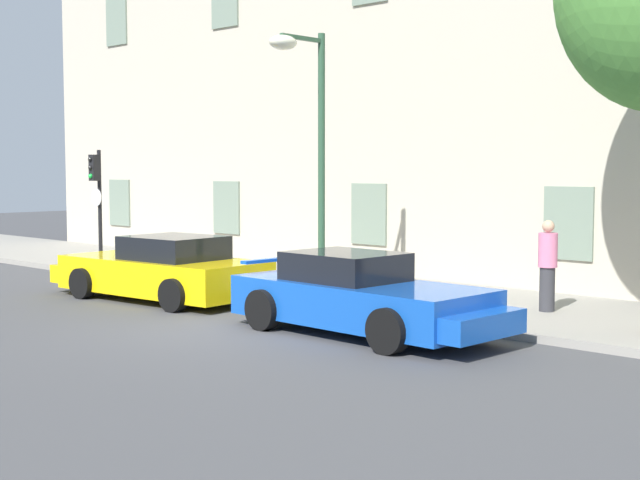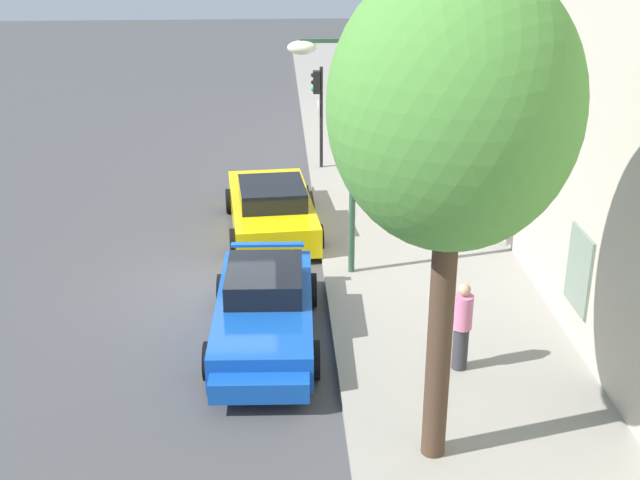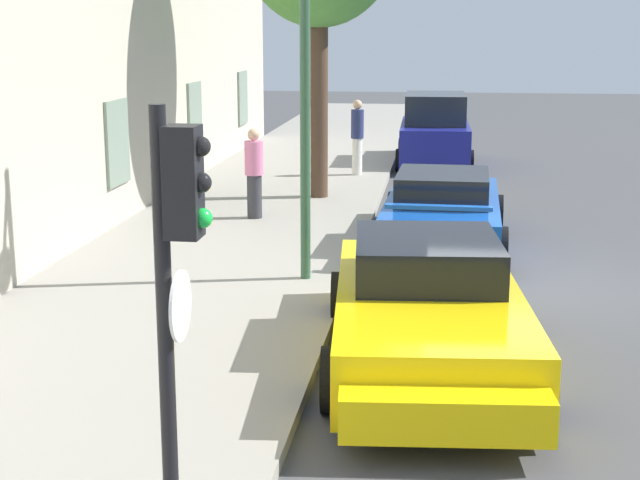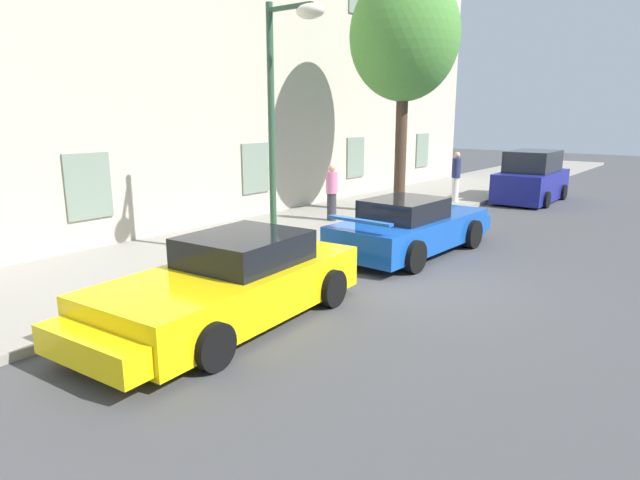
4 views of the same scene
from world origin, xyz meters
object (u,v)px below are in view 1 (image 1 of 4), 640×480
at_px(sportscar_yellow_flank, 367,299).
at_px(pedestrian_strolling, 548,265).
at_px(sportscar_red_lead, 158,271).
at_px(traffic_light, 97,188).
at_px(street_lamp, 306,113).

relative_size(sportscar_yellow_flank, pedestrian_strolling, 2.98).
bearing_deg(sportscar_yellow_flank, pedestrian_strolling, 68.91).
distance_m(sportscar_red_lead, traffic_light, 5.02).
xyz_separation_m(sportscar_red_lead, pedestrian_strolling, (7.17, 3.32, 0.40)).
relative_size(sportscar_yellow_flank, street_lamp, 0.95).
relative_size(traffic_light, pedestrian_strolling, 1.84).
height_order(traffic_light, pedestrian_strolling, traffic_light).
bearing_deg(sportscar_red_lead, sportscar_yellow_flank, -1.29).
xyz_separation_m(sportscar_red_lead, traffic_light, (-4.52, 1.45, 1.63)).
height_order(sportscar_yellow_flank, street_lamp, street_lamp).
xyz_separation_m(traffic_light, pedestrian_strolling, (11.69, 1.87, -1.23)).
bearing_deg(sportscar_red_lead, street_lamp, 23.66).
relative_size(sportscar_yellow_flank, traffic_light, 1.62).
bearing_deg(sportscar_red_lead, pedestrian_strolling, 24.85).
xyz_separation_m(sportscar_red_lead, street_lamp, (3.03, 1.33, 3.20)).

